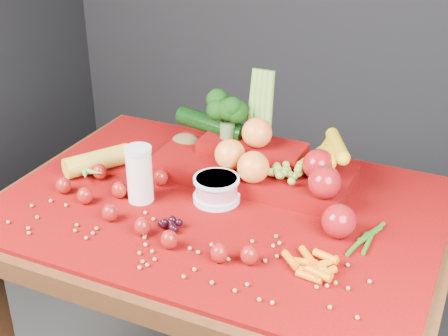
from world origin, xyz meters
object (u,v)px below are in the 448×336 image
at_px(produce_mound, 262,159).
at_px(milk_glass, 139,172).
at_px(yogurt_bowl, 216,188).
at_px(table, 221,239).

bearing_deg(produce_mound, milk_glass, -136.54).
distance_m(yogurt_bowl, produce_mound, 0.16).
relative_size(table, produce_mound, 1.85).
relative_size(milk_glass, yogurt_bowl, 1.23).
xyz_separation_m(milk_glass, produce_mound, (0.23, 0.22, -0.02)).
relative_size(table, milk_glass, 7.68).
bearing_deg(table, milk_glass, -160.16).
height_order(yogurt_bowl, produce_mound, produce_mound).
xyz_separation_m(table, yogurt_bowl, (-0.01, 0.01, 0.14)).
xyz_separation_m(yogurt_bowl, produce_mound, (0.06, 0.14, 0.03)).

